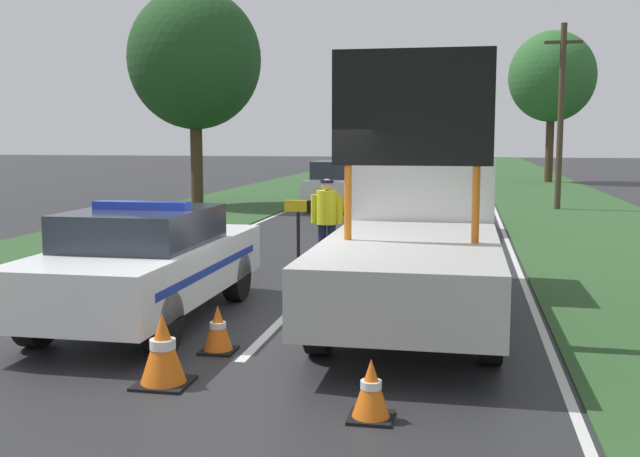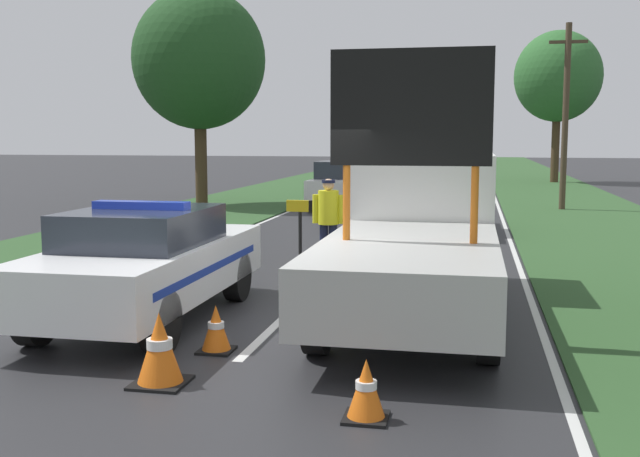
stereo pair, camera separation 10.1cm
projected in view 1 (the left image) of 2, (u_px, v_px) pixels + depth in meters
The scene contains 19 objects.
ground_plane at pixel (266, 336), 9.10m from camera, with size 160.00×160.00×0.00m, color #28282B.
lane_markings at pixel (393, 209), 24.90m from camera, with size 6.78×59.73×0.01m.
grass_verge_left at pixel (256, 197), 29.68m from camera, with size 4.73×120.00×0.03m.
grass_verge_right at pixel (560, 202), 27.49m from camera, with size 4.73×120.00×0.03m.
police_car at pixel (147, 262), 9.78m from camera, with size 1.80×4.57×1.59m.
work_truck at pixel (419, 232), 10.52m from camera, with size 2.10×6.33×3.43m.
road_barrier at pixel (352, 212), 14.65m from camera, with size 2.72×0.08×1.16m.
police_officer at pixel (327, 215), 13.65m from camera, with size 0.59×0.38×1.65m.
pedestrian_civilian at pixel (368, 210), 13.84m from camera, with size 0.65×0.41×1.81m.
traffic_cone_near_police at pixel (357, 245), 15.06m from camera, with size 0.35×0.35×0.50m.
traffic_cone_centre_front at pixel (218, 329), 8.41m from camera, with size 0.39×0.39×0.54m.
traffic_cone_near_truck at pixel (371, 390), 6.40m from camera, with size 0.38×0.38×0.54m.
traffic_cone_behind_barrier at pixel (163, 349), 7.29m from camera, with size 0.52×0.52×0.72m.
queued_car_suv_grey at pixel (433, 200), 19.18m from camera, with size 1.88×4.12×1.54m.
queued_car_van_white at pixel (337, 184), 25.50m from camera, with size 1.71×4.20×1.58m.
queued_car_sedan_black at pixel (360, 176), 31.19m from camera, with size 1.92×4.36×1.41m.
roadside_tree_near_left at pixel (195, 60), 25.53m from camera, with size 4.53×4.53×7.41m.
roadside_tree_near_right at pixel (552, 77), 38.65m from camera, with size 4.44×4.44×7.82m.
utility_pole at pixel (561, 114), 24.35m from camera, with size 1.20×0.20×6.03m.
Camera 1 is at (2.34, -8.58, 2.42)m, focal length 42.00 mm.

